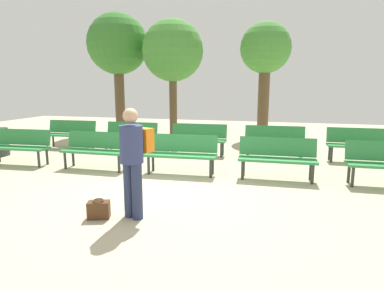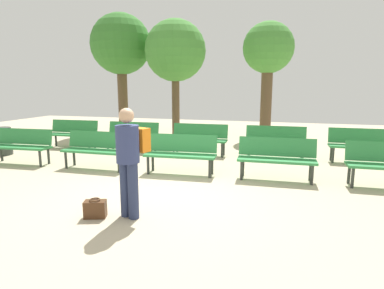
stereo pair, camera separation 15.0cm
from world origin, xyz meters
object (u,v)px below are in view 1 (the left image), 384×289
(bench_r1_c2, at_px, (198,137))
(bench_r1_c3, at_px, (274,140))
(bench_r0_c3, at_px, (277,156))
(bench_r0_c0, at_px, (19,144))
(bench_r0_c1, at_px, (96,148))
(bench_r0_c2, at_px, (181,151))
(bench_r1_c1, at_px, (131,135))
(tree_1, at_px, (265,51))
(tree_2, at_px, (173,51))
(bench_r1_c0, at_px, (71,132))
(handbag, at_px, (99,209))
(tree_0, at_px, (118,46))
(visitor_with_backpack, at_px, (133,156))
(bench_r1_c4, at_px, (360,143))

(bench_r1_c2, xyz_separation_m, bench_r1_c3, (2.12, 0.07, 0.00))
(bench_r0_c3, bearing_deg, bench_r1_c2, 136.29)
(bench_r0_c0, xyz_separation_m, bench_r0_c1, (2.12, 0.08, 0.00))
(bench_r0_c2, distance_m, bench_r1_c3, 2.94)
(bench_r1_c1, bearing_deg, tree_1, 45.41)
(bench_r1_c3, relative_size, tree_1, 0.37)
(tree_2, bearing_deg, bench_r1_c1, -94.52)
(bench_r1_c0, distance_m, tree_2, 4.93)
(bench_r0_c1, xyz_separation_m, bench_r1_c3, (4.11, 2.24, 0.00))
(tree_1, bearing_deg, handbag, -103.26)
(bench_r0_c1, bearing_deg, bench_r0_c2, 2.04)
(bench_r0_c1, xyz_separation_m, tree_0, (-2.30, 5.81, 3.07))
(tree_1, distance_m, visitor_with_backpack, 8.90)
(tree_1, bearing_deg, tree_2, -170.37)
(bench_r1_c0, xyz_separation_m, handbag, (3.74, -4.69, -0.37))
(bench_r0_c0, height_order, tree_2, tree_2)
(bench_r1_c0, xyz_separation_m, bench_r1_c1, (2.06, 0.01, 0.00))
(bench_r1_c0, height_order, visitor_with_backpack, visitor_with_backpack)
(bench_r1_c2, bearing_deg, tree_2, 117.66)
(bench_r0_c0, distance_m, bench_r1_c2, 4.68)
(bench_r1_c2, xyz_separation_m, tree_0, (-4.29, 3.65, 3.07))
(bench_r1_c0, bearing_deg, visitor_with_backpack, -49.12)
(bench_r0_c2, distance_m, tree_2, 6.31)
(tree_0, bearing_deg, tree_2, -8.37)
(bench_r1_c1, distance_m, bench_r1_c2, 2.07)
(bench_r0_c3, distance_m, tree_1, 6.47)
(bench_r1_c0, distance_m, bench_r1_c4, 8.40)
(bench_r0_c2, xyz_separation_m, tree_1, (1.54, 5.94, 2.71))
(bench_r1_c0, distance_m, visitor_with_backpack, 6.20)
(bench_r1_c3, bearing_deg, bench_r0_c2, -134.61)
(bench_r0_c0, relative_size, bench_r1_c2, 1.01)
(visitor_with_backpack, bearing_deg, tree_2, -56.69)
(bench_r1_c1, distance_m, tree_1, 6.07)
(bench_r0_c3, distance_m, tree_0, 9.11)
(bench_r1_c0, relative_size, bench_r1_c2, 1.01)
(bench_r0_c1, distance_m, bench_r1_c4, 6.66)
(bench_r1_c1, height_order, handbag, bench_r1_c1)
(bench_r0_c2, relative_size, tree_2, 0.36)
(bench_r1_c2, bearing_deg, bench_r0_c1, -133.68)
(bench_r0_c2, bearing_deg, tree_1, 72.19)
(bench_r1_c4, distance_m, visitor_with_backpack, 6.32)
(bench_r0_c2, distance_m, visitor_with_backpack, 2.56)
(bench_r0_c1, bearing_deg, visitor_with_backpack, -49.71)
(bench_r1_c0, xyz_separation_m, bench_r1_c2, (4.13, 0.10, 0.00))
(bench_r0_c1, relative_size, bench_r1_c4, 1.00)
(tree_1, bearing_deg, bench_r0_c0, -133.27)
(bench_r1_c2, bearing_deg, bench_r0_c2, -88.33)
(bench_r0_c1, bearing_deg, tree_0, 111.12)
(bench_r0_c1, xyz_separation_m, bench_r1_c1, (-0.08, 2.08, 0.00))
(bench_r0_c2, relative_size, bench_r1_c0, 1.00)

